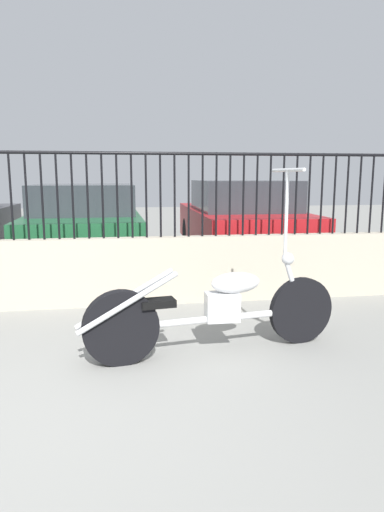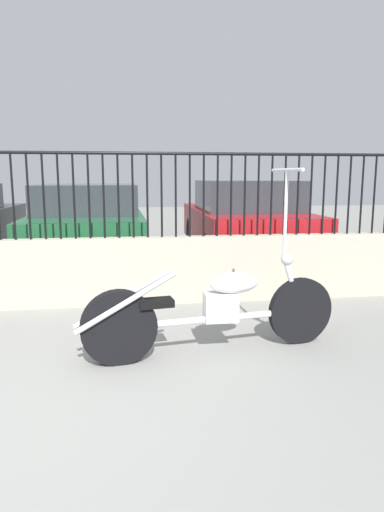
% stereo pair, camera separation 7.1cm
% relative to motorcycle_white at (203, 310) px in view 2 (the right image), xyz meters
% --- Properties ---
extents(ground_plane, '(40.00, 40.00, 0.00)m').
position_rel_motorcycle_white_xyz_m(ground_plane, '(-1.27, -0.89, -0.39)').
color(ground_plane, gray).
extents(low_wall, '(8.83, 0.18, 0.79)m').
position_rel_motorcycle_white_xyz_m(low_wall, '(-1.27, 1.65, 0.01)').
color(low_wall, '#B2A893').
rests_on(low_wall, ground_plane).
extents(fence_railing, '(8.83, 0.04, 0.97)m').
position_rel_motorcycle_white_xyz_m(fence_railing, '(-1.27, 1.65, 1.02)').
color(fence_railing, black).
rests_on(fence_railing, low_wall).
extents(motorcycle_white, '(2.26, 0.61, 1.56)m').
position_rel_motorcycle_white_xyz_m(motorcycle_white, '(0.00, 0.00, 0.00)').
color(motorcycle_white, black).
rests_on(motorcycle_white, ground_plane).
extents(car_green, '(1.88, 4.21, 1.36)m').
position_rel_motorcycle_white_xyz_m(car_green, '(-1.27, 4.50, 0.30)').
color(car_green, black).
rests_on(car_green, ground_plane).
extents(car_red, '(1.86, 4.16, 1.42)m').
position_rel_motorcycle_white_xyz_m(car_red, '(1.47, 4.35, 0.32)').
color(car_red, black).
rests_on(car_red, ground_plane).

